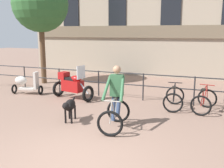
% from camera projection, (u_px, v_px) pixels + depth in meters
% --- Properties ---
extents(ground_plane, '(60.00, 60.00, 0.00)m').
position_uv_depth(ground_plane, '(76.00, 161.00, 5.37)').
color(ground_plane, '#846656').
extents(canal_railing, '(15.05, 0.05, 1.05)m').
position_uv_depth(canal_railing, '(143.00, 82.00, 9.96)').
color(canal_railing, '#232326').
rests_on(canal_railing, ground_plane).
extents(cyclist_with_bike, '(0.86, 1.27, 1.70)m').
position_uv_depth(cyclist_with_bike, '(115.00, 100.00, 7.12)').
color(cyclist_with_bike, black).
rests_on(cyclist_with_bike, ground_plane).
extents(dog, '(0.42, 1.02, 0.68)m').
position_uv_depth(dog, '(69.00, 106.00, 7.61)').
color(dog, black).
rests_on(dog, ground_plane).
extents(parked_motorcycle, '(1.78, 0.98, 1.35)m').
position_uv_depth(parked_motorcycle, '(72.00, 85.00, 10.23)').
color(parked_motorcycle, black).
rests_on(parked_motorcycle, ground_plane).
extents(parked_bicycle_near_lamp, '(0.75, 1.16, 0.86)m').
position_uv_depth(parked_bicycle_near_lamp, '(174.00, 98.00, 8.97)').
color(parked_bicycle_near_lamp, black).
rests_on(parked_bicycle_near_lamp, ground_plane).
extents(parked_bicycle_mid_left, '(0.81, 1.19, 0.86)m').
position_uv_depth(parked_bicycle_mid_left, '(204.00, 101.00, 8.61)').
color(parked_bicycle_mid_left, black).
rests_on(parked_bicycle_mid_left, ground_plane).
extents(parked_scooter, '(1.33, 0.65, 0.96)m').
position_uv_depth(parked_scooter, '(26.00, 83.00, 11.03)').
color(parked_scooter, black).
rests_on(parked_scooter, ground_plane).
extents(tree_canalside_left, '(2.72, 2.72, 5.28)m').
position_uv_depth(tree_canalside_left, '(40.00, 5.00, 12.76)').
color(tree_canalside_left, brown).
rests_on(tree_canalside_left, ground_plane).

